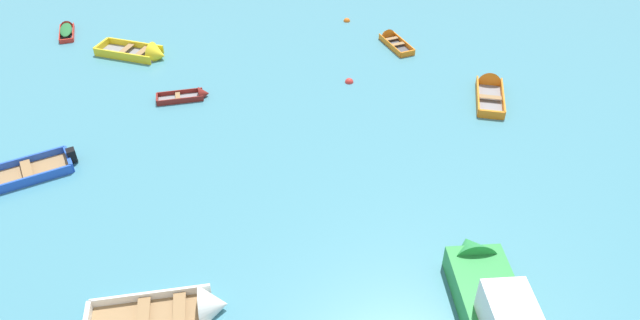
{
  "coord_description": "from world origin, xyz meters",
  "views": [
    {
      "loc": [
        -2.59,
        2.0,
        15.93
      ],
      "look_at": [
        0.0,
        22.21,
        0.15
      ],
      "focal_mm": 32.75,
      "sensor_mm": 36.0,
      "label": 1
    }
  ],
  "objects_px": {
    "rowboat_maroon_far_left": "(194,95)",
    "mooring_buoy_midfield": "(349,82)",
    "rowboat_red_near_left": "(67,29)",
    "rowboat_white_outer_left": "(189,310)",
    "rowboat_orange_back_row_center": "(390,39)",
    "rowboat_yellow_back_row_right": "(146,54)",
    "mooring_buoy_between_boats_left": "(347,21)",
    "motor_launch_green_far_right": "(495,309)",
    "rowboat_orange_midfield_right": "(489,87)"
  },
  "relations": [
    {
      "from": "rowboat_yellow_back_row_right",
      "to": "motor_launch_green_far_right",
      "type": "xyz_separation_m",
      "value": [
        13.19,
        -20.27,
        0.49
      ]
    },
    {
      "from": "rowboat_red_near_left",
      "to": "rowboat_orange_back_row_center",
      "type": "height_order",
      "value": "rowboat_orange_back_row_center"
    },
    {
      "from": "rowboat_red_near_left",
      "to": "rowboat_maroon_far_left",
      "type": "relative_size",
      "value": 1.01
    },
    {
      "from": "rowboat_orange_back_row_center",
      "to": "rowboat_maroon_far_left",
      "type": "height_order",
      "value": "rowboat_orange_back_row_center"
    },
    {
      "from": "rowboat_white_outer_left",
      "to": "motor_launch_green_far_right",
      "type": "bearing_deg",
      "value": -9.28
    },
    {
      "from": "rowboat_yellow_back_row_right",
      "to": "mooring_buoy_between_boats_left",
      "type": "bearing_deg",
      "value": 15.32
    },
    {
      "from": "rowboat_orange_midfield_right",
      "to": "rowboat_yellow_back_row_right",
      "type": "height_order",
      "value": "rowboat_yellow_back_row_right"
    },
    {
      "from": "rowboat_yellow_back_row_right",
      "to": "rowboat_white_outer_left",
      "type": "height_order",
      "value": "rowboat_white_outer_left"
    },
    {
      "from": "motor_launch_green_far_right",
      "to": "rowboat_white_outer_left",
      "type": "xyz_separation_m",
      "value": [
        -9.81,
        1.6,
        -0.5
      ]
    },
    {
      "from": "rowboat_red_near_left",
      "to": "mooring_buoy_midfield",
      "type": "height_order",
      "value": "rowboat_red_near_left"
    },
    {
      "from": "motor_launch_green_far_right",
      "to": "rowboat_yellow_back_row_right",
      "type": "bearing_deg",
      "value": 123.05
    },
    {
      "from": "rowboat_yellow_back_row_right",
      "to": "rowboat_red_near_left",
      "type": "height_order",
      "value": "rowboat_yellow_back_row_right"
    },
    {
      "from": "mooring_buoy_between_boats_left",
      "to": "mooring_buoy_midfield",
      "type": "bearing_deg",
      "value": -98.43
    },
    {
      "from": "motor_launch_green_far_right",
      "to": "rowboat_red_near_left",
      "type": "relative_size",
      "value": 2.52
    },
    {
      "from": "rowboat_white_outer_left",
      "to": "rowboat_yellow_back_row_right",
      "type": "bearing_deg",
      "value": 100.25
    },
    {
      "from": "rowboat_orange_midfield_right",
      "to": "mooring_buoy_between_boats_left",
      "type": "distance_m",
      "value": 11.23
    },
    {
      "from": "motor_launch_green_far_right",
      "to": "rowboat_maroon_far_left",
      "type": "xyz_separation_m",
      "value": [
        -10.27,
        15.41,
        -0.57
      ]
    },
    {
      "from": "rowboat_maroon_far_left",
      "to": "mooring_buoy_midfield",
      "type": "xyz_separation_m",
      "value": [
        8.25,
        0.54,
        -0.13
      ]
    },
    {
      "from": "rowboat_maroon_far_left",
      "to": "mooring_buoy_midfield",
      "type": "bearing_deg",
      "value": 3.74
    },
    {
      "from": "rowboat_red_near_left",
      "to": "rowboat_maroon_far_left",
      "type": "height_order",
      "value": "rowboat_maroon_far_left"
    },
    {
      "from": "rowboat_orange_back_row_center",
      "to": "rowboat_maroon_far_left",
      "type": "distance_m",
      "value": 12.6
    },
    {
      "from": "rowboat_yellow_back_row_right",
      "to": "mooring_buoy_between_boats_left",
      "type": "distance_m",
      "value": 12.76
    },
    {
      "from": "rowboat_orange_midfield_right",
      "to": "motor_launch_green_far_right",
      "type": "relative_size",
      "value": 0.59
    },
    {
      "from": "rowboat_maroon_far_left",
      "to": "rowboat_red_near_left",
      "type": "bearing_deg",
      "value": 132.63
    },
    {
      "from": "rowboat_orange_back_row_center",
      "to": "rowboat_maroon_far_left",
      "type": "bearing_deg",
      "value": -156.2
    },
    {
      "from": "rowboat_red_near_left",
      "to": "rowboat_maroon_far_left",
      "type": "xyz_separation_m",
      "value": [
        8.15,
        -8.86,
        -0.08
      ]
    },
    {
      "from": "motor_launch_green_far_right",
      "to": "mooring_buoy_between_boats_left",
      "type": "distance_m",
      "value": 23.67
    },
    {
      "from": "mooring_buoy_midfield",
      "to": "mooring_buoy_between_boats_left",
      "type": "relative_size",
      "value": 1.08
    },
    {
      "from": "rowboat_yellow_back_row_right",
      "to": "rowboat_red_near_left",
      "type": "xyz_separation_m",
      "value": [
        -5.23,
        4.0,
        -0.01
      ]
    },
    {
      "from": "rowboat_red_near_left",
      "to": "mooring_buoy_between_boats_left",
      "type": "distance_m",
      "value": 17.55
    },
    {
      "from": "rowboat_orange_back_row_center",
      "to": "rowboat_yellow_back_row_right",
      "type": "bearing_deg",
      "value": -179.1
    },
    {
      "from": "rowboat_red_near_left",
      "to": "rowboat_white_outer_left",
      "type": "bearing_deg",
      "value": -69.2
    },
    {
      "from": "rowboat_maroon_far_left",
      "to": "mooring_buoy_between_boats_left",
      "type": "xyz_separation_m",
      "value": [
        9.39,
        8.23,
        -0.13
      ]
    },
    {
      "from": "motor_launch_green_far_right",
      "to": "rowboat_red_near_left",
      "type": "xyz_separation_m",
      "value": [
        -18.43,
        24.27,
        -0.5
      ]
    },
    {
      "from": "mooring_buoy_midfield",
      "to": "mooring_buoy_between_boats_left",
      "type": "bearing_deg",
      "value": 81.57
    },
    {
      "from": "rowboat_red_near_left",
      "to": "rowboat_orange_back_row_center",
      "type": "distance_m",
      "value": 20.04
    },
    {
      "from": "rowboat_orange_back_row_center",
      "to": "mooring_buoy_midfield",
      "type": "bearing_deg",
      "value": -125.83
    },
    {
      "from": "rowboat_orange_midfield_right",
      "to": "rowboat_red_near_left",
      "type": "bearing_deg",
      "value": 156.81
    },
    {
      "from": "mooring_buoy_midfield",
      "to": "rowboat_yellow_back_row_right",
      "type": "bearing_deg",
      "value": 158.86
    },
    {
      "from": "rowboat_maroon_far_left",
      "to": "mooring_buoy_between_boats_left",
      "type": "relative_size",
      "value": 6.43
    },
    {
      "from": "rowboat_orange_back_row_center",
      "to": "mooring_buoy_between_boats_left",
      "type": "bearing_deg",
      "value": 124.29
    },
    {
      "from": "rowboat_white_outer_left",
      "to": "rowboat_orange_back_row_center",
      "type": "distance_m",
      "value": 21.9
    },
    {
      "from": "rowboat_red_near_left",
      "to": "rowboat_maroon_far_left",
      "type": "bearing_deg",
      "value": -47.37
    },
    {
      "from": "motor_launch_green_far_right",
      "to": "rowboat_orange_midfield_right",
      "type": "bearing_deg",
      "value": 70.06
    },
    {
      "from": "rowboat_white_outer_left",
      "to": "mooring_buoy_between_boats_left",
      "type": "bearing_deg",
      "value": 67.95
    },
    {
      "from": "rowboat_orange_midfield_right",
      "to": "rowboat_orange_back_row_center",
      "type": "xyz_separation_m",
      "value": [
        -3.88,
        6.33,
        -0.04
      ]
    },
    {
      "from": "rowboat_orange_midfield_right",
      "to": "rowboat_white_outer_left",
      "type": "bearing_deg",
      "value": -139.95
    },
    {
      "from": "rowboat_yellow_back_row_right",
      "to": "mooring_buoy_midfield",
      "type": "height_order",
      "value": "rowboat_yellow_back_row_right"
    },
    {
      "from": "rowboat_yellow_back_row_right",
      "to": "mooring_buoy_midfield",
      "type": "distance_m",
      "value": 11.98
    },
    {
      "from": "rowboat_white_outer_left",
      "to": "rowboat_maroon_far_left",
      "type": "distance_m",
      "value": 13.82
    }
  ]
}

